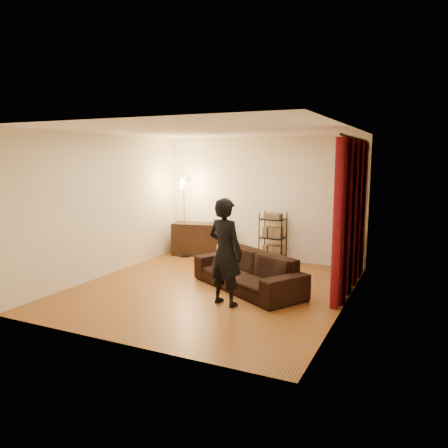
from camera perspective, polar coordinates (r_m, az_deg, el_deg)
The scene contains 14 objects.
floor at distance 7.68m, azimuth -1.65°, elevation -8.40°, with size 5.00×5.00×0.00m, color #965E26.
ceiling at distance 7.35m, azimuth -1.74°, elevation 12.14°, with size 5.00×5.00×0.00m, color white.
wall_back at distance 9.68m, azimuth 5.06°, elevation 3.30°, with size 5.00×5.00×0.00m, color #EEE5C5.
wall_front at distance 5.32m, azimuth -14.04°, elevation -1.43°, with size 5.00×5.00×0.00m, color #EEE5C5.
wall_left at distance 8.65m, azimuth -15.11°, elevation 2.38°, with size 5.00×5.00×0.00m, color #EEE5C5.
wall_right at distance 6.69m, azimuth 15.74°, elevation 0.56°, with size 5.00×5.00×0.00m, color #EEE5C5.
curtain_rod at distance 7.76m, azimuth 16.82°, elevation 10.72°, with size 0.04×0.04×2.65m, color black.
curtain at distance 7.82m, azimuth 16.25°, elevation 1.13°, with size 0.22×2.65×2.55m, color maroon, non-canonical shape.
sofa at distance 7.55m, azimuth 3.09°, elevation -6.17°, with size 2.20×0.86×0.64m, color black.
person at distance 6.67m, azimuth 0.16°, elevation -3.67°, with size 0.61×0.40×1.66m, color black.
media_cabinet at distance 10.14m, azimuth -3.05°, elevation -2.00°, with size 1.28×0.48×0.75m, color black.
storage_boxes at distance 9.80m, azimuth 0.46°, elevation -3.65°, with size 0.39×0.31×0.32m, color silver, non-canonical shape.
wire_shelf at distance 9.42m, azimuth 6.39°, elevation -1.80°, with size 0.50×0.35×1.10m, color black, non-canonical shape.
floor_lamp at distance 9.95m, azimuth -5.23°, elevation 0.89°, with size 0.33×0.33×1.82m, color silver, non-canonical shape.
Camera 1 is at (3.34, -6.53, 2.27)m, focal length 35.00 mm.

